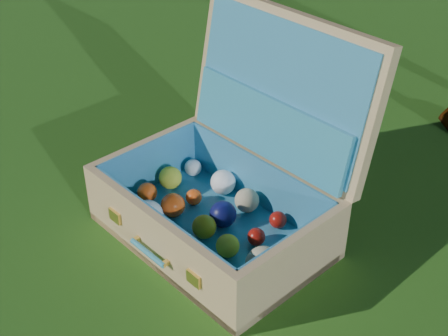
% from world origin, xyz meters
% --- Properties ---
extents(ground, '(60.00, 60.00, 0.00)m').
position_xyz_m(ground, '(0.00, 0.00, 0.00)').
color(ground, '#215114').
rests_on(ground, ground).
extents(stray_ball, '(0.07, 0.07, 0.07)m').
position_xyz_m(stray_ball, '(-0.51, 0.08, 0.04)').
color(stray_ball, teal).
rests_on(stray_ball, ground).
extents(suitcase, '(0.73, 0.69, 0.55)m').
position_xyz_m(suitcase, '(-0.14, -0.02, 0.16)').
color(suitcase, '#DBB276').
rests_on(suitcase, ground).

